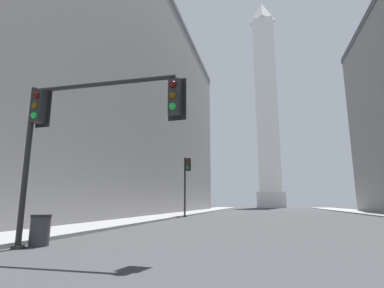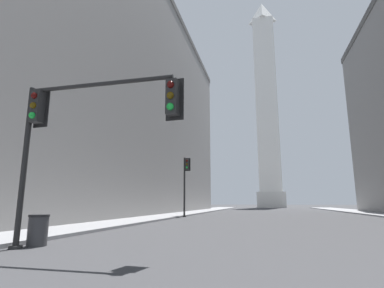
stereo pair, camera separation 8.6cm
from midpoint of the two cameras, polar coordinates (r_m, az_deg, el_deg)
name	(u,v)px [view 1 (the left image)]	position (r m, az deg, el deg)	size (l,w,h in m)	color
sidewalk_left	(166,215)	(33.09, -4.99, -13.35)	(5.00, 103.73, 0.15)	gray
building_left	(95,102)	(42.46, -18.03, 7.60)	(20.83, 59.65, 29.20)	gray
obelisk	(266,102)	(91.40, 13.93, 7.76)	(7.57, 7.57, 62.89)	silver
traffic_light_mid_left	(186,177)	(30.61, -1.20, -6.37)	(0.77, 0.50, 5.95)	black
traffic_light_near_left	(80,119)	(10.32, -20.81, 4.41)	(5.56, 0.51, 5.28)	black
trash_bin	(40,230)	(11.55, -27.17, -14.38)	(0.67, 0.67, 1.02)	#38383A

